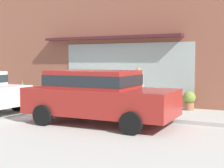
# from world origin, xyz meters

# --- Properties ---
(ground_plane) EXTENTS (60.00, 60.00, 0.00)m
(ground_plane) POSITION_xyz_m (0.00, 0.00, 0.00)
(ground_plane) COLOR #B2AFA8
(curb_strip) EXTENTS (14.00, 0.24, 0.12)m
(curb_strip) POSITION_xyz_m (0.00, -0.20, 0.06)
(curb_strip) COLOR #B2B2AD
(curb_strip) RESTS_ON ground_plane
(storefront) EXTENTS (14.00, 0.81, 5.29)m
(storefront) POSITION_xyz_m (0.01, 3.19, 2.59)
(storefront) COLOR #935642
(storefront) RESTS_ON ground_plane
(fire_hydrant) EXTENTS (0.42, 0.39, 0.89)m
(fire_hydrant) POSITION_xyz_m (1.41, 0.50, 0.44)
(fire_hydrant) COLOR gold
(fire_hydrant) RESTS_ON ground_plane
(pedestrian_with_handbag) EXTENTS (0.42, 0.57, 1.65)m
(pedestrian_with_handbag) POSITION_xyz_m (2.12, 1.06, 0.95)
(pedestrian_with_handbag) COLOR #333847
(pedestrian_with_handbag) RESTS_ON ground_plane
(parked_car_red) EXTENTS (4.59, 2.19, 1.62)m
(parked_car_red) POSITION_xyz_m (1.85, -1.43, 0.92)
(parked_car_red) COLOR maroon
(parked_car_red) RESTS_ON ground_plane
(potted_plant_by_entrance) EXTENTS (0.53, 0.53, 0.75)m
(potted_plant_by_entrance) POSITION_xyz_m (-2.80, 2.27, 0.38)
(potted_plant_by_entrance) COLOR #4C4C51
(potted_plant_by_entrance) RESTS_ON ground_plane
(potted_plant_near_hydrant) EXTENTS (0.48, 0.48, 0.73)m
(potted_plant_near_hydrant) POSITION_xyz_m (3.65, 2.54, 0.40)
(potted_plant_near_hydrant) COLOR #9E6042
(potted_plant_near_hydrant) RESTS_ON ground_plane
(potted_plant_window_center) EXTENTS (0.29, 0.29, 0.91)m
(potted_plant_window_center) POSITION_xyz_m (-4.77, 2.57, 0.43)
(potted_plant_window_center) COLOR #9E6042
(potted_plant_window_center) RESTS_ON ground_plane
(potted_plant_window_right) EXTENTS (0.33, 0.33, 0.80)m
(potted_plant_window_right) POSITION_xyz_m (-3.55, 2.66, 0.38)
(potted_plant_window_right) COLOR #B7B2A3
(potted_plant_window_right) RESTS_ON ground_plane
(potted_plant_window_left) EXTENTS (0.54, 0.54, 0.70)m
(potted_plant_window_left) POSITION_xyz_m (-1.33, 2.42, 0.39)
(potted_plant_window_left) COLOR #4C4C51
(potted_plant_window_left) RESTS_ON ground_plane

